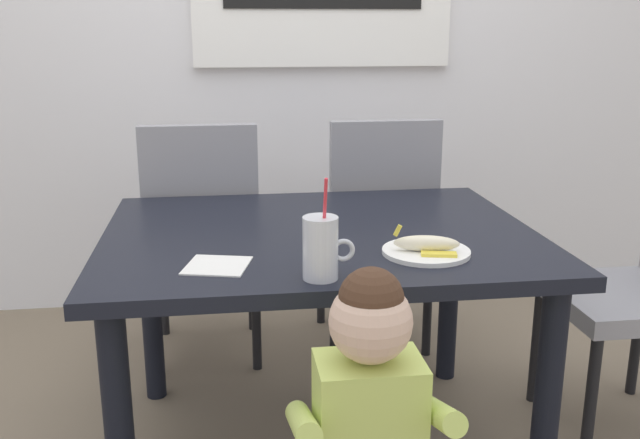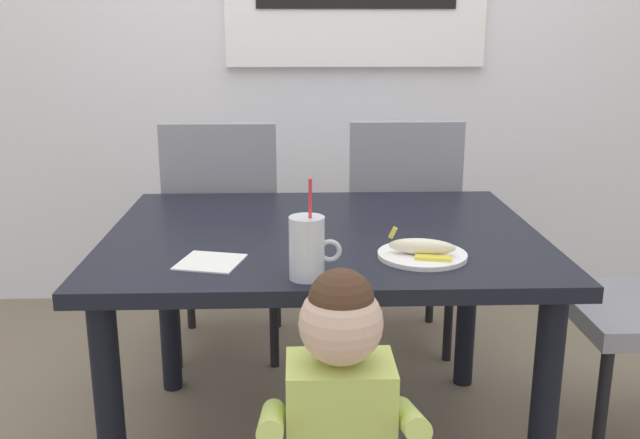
% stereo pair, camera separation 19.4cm
% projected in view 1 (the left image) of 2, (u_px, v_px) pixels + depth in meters
% --- Properties ---
extents(dining_table, '(1.24, 0.97, 0.72)m').
position_uv_depth(dining_table, '(320.00, 262.00, 2.07)').
color(dining_table, black).
rests_on(dining_table, ground).
extents(dining_chair_left, '(0.44, 0.44, 0.96)m').
position_uv_depth(dining_chair_left, '(203.00, 230.00, 2.69)').
color(dining_chair_left, gray).
rests_on(dining_chair_left, ground).
extents(dining_chair_right, '(0.44, 0.45, 0.96)m').
position_uv_depth(dining_chair_right, '(377.00, 221.00, 2.81)').
color(dining_chair_right, gray).
rests_on(dining_chair_right, ground).
extents(toddler_standing, '(0.33, 0.24, 0.84)m').
position_uv_depth(toddler_standing, '(369.00, 411.00, 1.45)').
color(toddler_standing, '#3F4760').
rests_on(toddler_standing, ground).
extents(milk_cup, '(0.13, 0.08, 0.25)m').
position_uv_depth(milk_cup, '(321.00, 251.00, 1.64)').
color(milk_cup, silver).
rests_on(milk_cup, dining_table).
extents(snack_plate, '(0.23, 0.23, 0.01)m').
position_uv_depth(snack_plate, '(426.00, 252.00, 1.84)').
color(snack_plate, white).
rests_on(snack_plate, dining_table).
extents(peeled_banana, '(0.18, 0.12, 0.07)m').
position_uv_depth(peeled_banana, '(427.00, 244.00, 1.82)').
color(peeled_banana, '#F4EAC6').
rests_on(peeled_banana, snack_plate).
extents(paper_napkin, '(0.18, 0.18, 0.00)m').
position_uv_depth(paper_napkin, '(217.00, 266.00, 1.74)').
color(paper_napkin, white).
rests_on(paper_napkin, dining_table).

